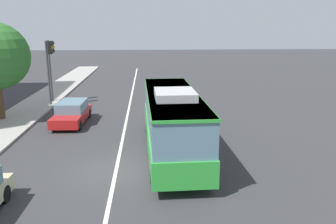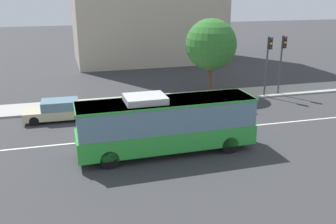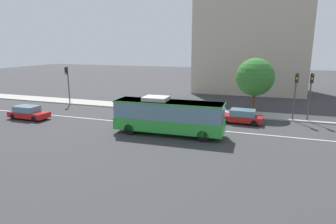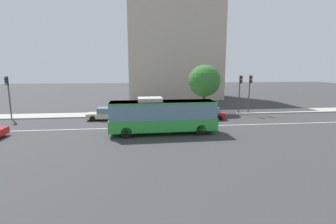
{
  "view_description": "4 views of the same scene",
  "coord_description": "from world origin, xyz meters",
  "px_view_note": "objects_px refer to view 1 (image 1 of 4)",
  "views": [
    {
      "loc": [
        -14.45,
        -1.44,
        6.32
      ],
      "look_at": [
        2.54,
        -2.51,
        2.02
      ],
      "focal_mm": 36.58,
      "sensor_mm": 36.0,
      "label": 1
    },
    {
      "loc": [
        -2.98,
        -21.58,
        8.88
      ],
      "look_at": [
        2.18,
        -2.23,
        2.26
      ],
      "focal_mm": 39.78,
      "sensor_mm": 36.0,
      "label": 2
    },
    {
      "loc": [
        10.1,
        -26.61,
        7.97
      ],
      "look_at": [
        1.99,
        -2.89,
        2.16
      ],
      "focal_mm": 30.74,
      "sensor_mm": 36.0,
      "label": 3
    },
    {
      "loc": [
        -0.29,
        -25.83,
        6.16
      ],
      "look_at": [
        2.43,
        -2.87,
        2.11
      ],
      "focal_mm": 26.97,
      "sensor_mm": 36.0,
      "label": 4
    }
  ],
  "objects_px": {
    "transit_bus": "(172,119)",
    "traffic_light_near_corner": "(49,62)",
    "traffic_light_mid_block": "(51,60)",
    "sedan_red": "(72,113)"
  },
  "relations": [
    {
      "from": "transit_bus",
      "to": "traffic_light_near_corner",
      "type": "xyz_separation_m",
      "value": [
        11.17,
        8.88,
        1.75
      ]
    },
    {
      "from": "transit_bus",
      "to": "traffic_light_mid_block",
      "type": "bearing_deg",
      "value": 34.38
    },
    {
      "from": "transit_bus",
      "to": "sedan_red",
      "type": "xyz_separation_m",
      "value": [
        5.93,
        6.24,
        -1.09
      ]
    },
    {
      "from": "transit_bus",
      "to": "traffic_light_mid_block",
      "type": "xyz_separation_m",
      "value": [
        12.64,
        9.13,
        1.75
      ]
    },
    {
      "from": "sedan_red",
      "to": "traffic_light_mid_block",
      "type": "height_order",
      "value": "traffic_light_mid_block"
    },
    {
      "from": "transit_bus",
      "to": "sedan_red",
      "type": "height_order",
      "value": "transit_bus"
    },
    {
      "from": "sedan_red",
      "to": "traffic_light_mid_block",
      "type": "relative_size",
      "value": 0.88
    },
    {
      "from": "traffic_light_near_corner",
      "to": "traffic_light_mid_block",
      "type": "xyz_separation_m",
      "value": [
        1.48,
        0.24,
        0.0
      ]
    },
    {
      "from": "traffic_light_mid_block",
      "to": "traffic_light_near_corner",
      "type": "bearing_deg",
      "value": -79.89
    },
    {
      "from": "sedan_red",
      "to": "traffic_light_near_corner",
      "type": "relative_size",
      "value": 0.88
    }
  ]
}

